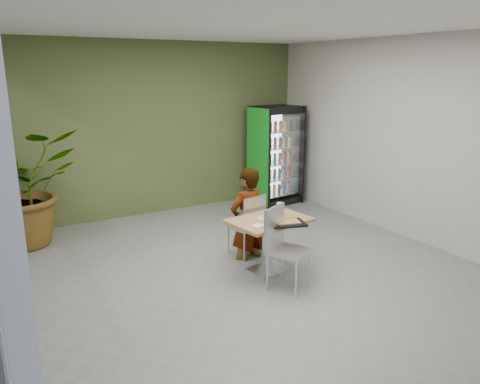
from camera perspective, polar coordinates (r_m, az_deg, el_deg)
name	(u,v)px	position (r m, az deg, el deg)	size (l,w,h in m)	color
ground	(255,278)	(6.30, 1.86, -10.43)	(7.00, 7.00, 0.00)	slate
room_envelope	(256,159)	(5.80, 1.99, 4.03)	(6.00, 7.00, 3.20)	beige
dining_table	(269,234)	(6.30, 3.56, -5.15)	(1.12, 0.85, 0.75)	tan
chair_far	(250,221)	(6.77, 1.21, -3.59)	(0.49, 0.49, 0.94)	silver
chair_near	(282,241)	(5.86, 5.11, -5.97)	(0.62, 0.62, 1.04)	silver
seated_woman	(247,223)	(6.81, 0.87, -3.76)	(0.60, 0.39, 1.64)	black
pizza_plate	(266,217)	(6.25, 3.19, -3.08)	(0.32, 0.25, 0.03)	silver
soda_cup	(280,210)	(6.35, 4.94, -2.17)	(0.10, 0.10, 0.18)	silver
napkin_stack	(258,226)	(5.93, 2.25, -4.15)	(0.13, 0.13, 0.02)	silver
cafeteria_tray	(288,223)	(6.04, 5.85, -3.82)	(0.44, 0.32, 0.02)	black
beverage_fridge	(276,155)	(9.57, 4.40, 4.50)	(0.98, 0.79, 1.98)	black
potted_plant	(23,188)	(7.94, -24.97, 0.40)	(1.63, 1.40, 1.81)	#2C6F2C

